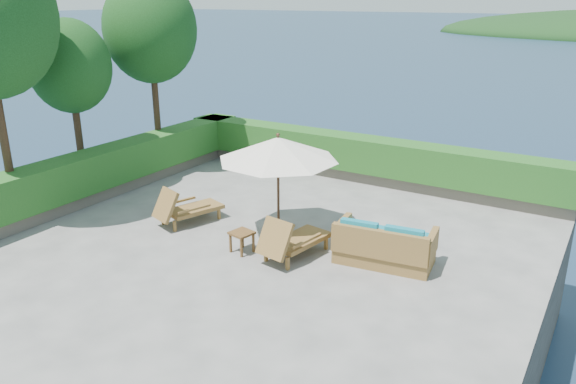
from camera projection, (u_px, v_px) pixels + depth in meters
The scene contains 14 objects.
ground at pixel (258, 245), 12.74m from camera, with size 12.00×12.00×0.00m, color gray.
foundation at pixel (260, 305), 13.25m from camera, with size 12.00×12.00×3.00m, color #5A5148.
ocean at pixel (261, 357), 13.73m from camera, with size 600.00×600.00×0.00m, color #142C3F.
planter_wall_far at pixel (361, 174), 17.20m from camera, with size 12.00×0.60×0.36m, color #6A6154.
planter_wall_left at pixel (90, 195), 15.43m from camera, with size 0.60×12.00×0.36m, color #6A6154.
hedge_far at pixel (362, 153), 16.98m from camera, with size 12.40×0.90×1.00m, color #134417.
hedge_left at pixel (87, 172), 15.21m from camera, with size 0.90×12.40×1.00m, color #134417.
tree_mid at pixel (70, 67), 15.11m from camera, with size 2.20×2.20×4.83m.
tree_far at pixel (150, 30), 16.81m from camera, with size 2.80×2.80×6.03m.
patio_umbrella at pixel (278, 150), 12.59m from camera, with size 3.48×3.48×2.48m.
lounge_left at pixel (185, 208), 13.85m from camera, with size 1.20×1.83×0.98m.
lounge_right at pixel (292, 240), 12.01m from camera, with size 1.00×1.85×1.02m.
side_table at pixel (242, 236), 12.28m from camera, with size 0.54×0.54×0.48m.
wicker_loveseat at pixel (384, 247), 11.75m from camera, with size 2.16×1.29×1.00m.
Camera 1 is at (6.61, -9.58, 5.35)m, focal length 35.00 mm.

